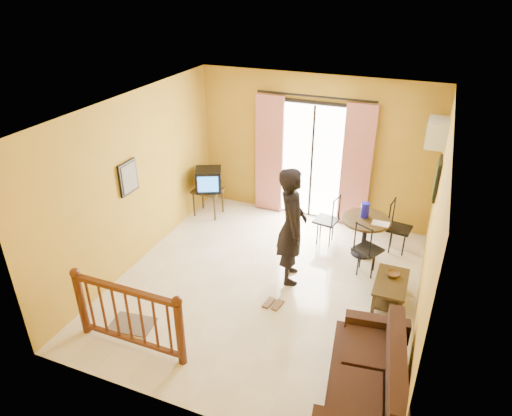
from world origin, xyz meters
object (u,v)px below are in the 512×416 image
at_px(television, 209,180).
at_px(standing_person, 292,226).
at_px(sofa, 370,380).
at_px(dining_table, 366,226).
at_px(coffee_table, 390,288).

height_order(television, standing_person, standing_person).
bearing_deg(sofa, television, 130.62).
bearing_deg(television, standing_person, -57.74).
distance_m(television, dining_table, 3.14).
bearing_deg(television, dining_table, -29.63).
distance_m(dining_table, standing_person, 1.54).
distance_m(dining_table, coffee_table, 1.33).
xyz_separation_m(dining_table, sofa, (0.60, -3.06, -0.24)).
bearing_deg(coffee_table, television, 158.69).
height_order(dining_table, sofa, sofa).
bearing_deg(standing_person, sofa, -160.63).
relative_size(television, sofa, 0.35).
bearing_deg(dining_table, standing_person, -130.26).
relative_size(dining_table, coffee_table, 1.00).
bearing_deg(television, coffee_table, -45.50).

